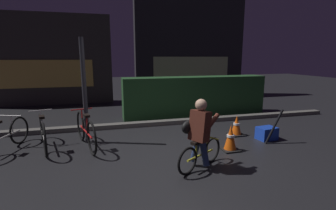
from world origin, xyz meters
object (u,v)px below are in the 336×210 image
object	(u,v)px
street_post	(84,92)
parked_bike_leftmost	(4,136)
closed_umbrella	(274,126)
traffic_cone_far	(236,126)
parked_bike_left_mid	(43,132)
blue_crate	(267,133)
cyclist	(199,134)
traffic_cone_near	(231,138)
parked_bike_center_left	(86,131)

from	to	relation	value
street_post	parked_bike_leftmost	bearing A→B (deg)	-174.93
closed_umbrella	traffic_cone_far	bearing A→B (deg)	123.07
parked_bike_left_mid	closed_umbrella	bearing A→B (deg)	-116.03
street_post	blue_crate	size ratio (longest dim) A/B	5.36
street_post	cyclist	distance (m)	2.81
blue_crate	closed_umbrella	xyz separation A→B (m)	(-0.01, -0.25, 0.24)
cyclist	street_post	bearing A→B (deg)	105.06
traffic_cone_far	parked_bike_leftmost	bearing A→B (deg)	177.05
traffic_cone_near	cyclist	bearing A→B (deg)	-147.41
parked_bike_left_mid	cyclist	world-z (taller)	cyclist
cyclist	parked_bike_center_left	bearing A→B (deg)	110.24
street_post	cyclist	size ratio (longest dim) A/B	1.89
parked_bike_left_mid	blue_crate	world-z (taller)	parked_bike_left_mid
traffic_cone_near	parked_bike_center_left	bearing A→B (deg)	161.52
traffic_cone_far	closed_umbrella	bearing A→B (deg)	-54.78
parked_bike_center_left	blue_crate	size ratio (longest dim) A/B	3.84
parked_bike_leftmost	closed_umbrella	world-z (taller)	closed_umbrella
parked_bike_center_left	traffic_cone_near	distance (m)	3.11
closed_umbrella	parked_bike_center_left	bearing A→B (deg)	166.42
parked_bike_leftmost	blue_crate	distance (m)	5.80
traffic_cone_near	closed_umbrella	xyz separation A→B (m)	(1.18, 0.15, 0.12)
street_post	parked_bike_center_left	distance (m)	0.88
traffic_cone_near	traffic_cone_far	xyz separation A→B (m)	(0.66, 0.89, -0.03)
parked_bike_leftmost	blue_crate	bearing A→B (deg)	-78.69
street_post	parked_bike_left_mid	distance (m)	1.22
traffic_cone_near	traffic_cone_far	distance (m)	1.10
parked_bike_left_mid	cyclist	bearing A→B (deg)	-136.43
traffic_cone_far	closed_umbrella	size ratio (longest dim) A/B	0.59
street_post	closed_umbrella	size ratio (longest dim) A/B	2.78
parked_bike_leftmost	traffic_cone_near	size ratio (longest dim) A/B	2.67
blue_crate	parked_bike_left_mid	bearing A→B (deg)	171.86
parked_bike_left_mid	traffic_cone_far	bearing A→B (deg)	-108.01
parked_bike_left_mid	traffic_cone_far	distance (m)	4.49
cyclist	closed_umbrella	distance (m)	2.29
traffic_cone_near	blue_crate	size ratio (longest dim) A/B	1.25
traffic_cone_far	parked_bike_left_mid	bearing A→B (deg)	177.08
parked_bike_leftmost	closed_umbrella	size ratio (longest dim) A/B	1.74
parked_bike_left_mid	parked_bike_center_left	size ratio (longest dim) A/B	1.00
parked_bike_leftmost	parked_bike_center_left	distance (m)	1.63
street_post	traffic_cone_near	bearing A→B (deg)	-23.86
cyclist	blue_crate	bearing A→B (deg)	-5.33
parked_bike_left_mid	street_post	bearing A→B (deg)	-93.29
parked_bike_center_left	cyclist	size ratio (longest dim) A/B	1.36
parked_bike_leftmost	street_post	bearing A→B (deg)	-66.13
blue_crate	cyclist	xyz separation A→B (m)	(-2.15, -1.02, 0.48)
parked_bike_center_left	closed_umbrella	world-z (taller)	parked_bike_center_left
street_post	cyclist	world-z (taller)	street_post
street_post	parked_bike_leftmost	distance (m)	1.84
street_post	closed_umbrella	distance (m)	4.35
parked_bike_leftmost	closed_umbrella	bearing A→B (deg)	-81.13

